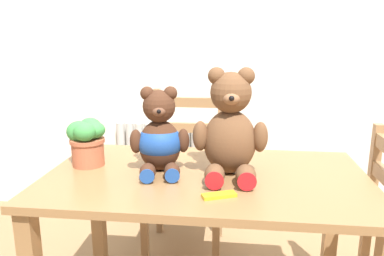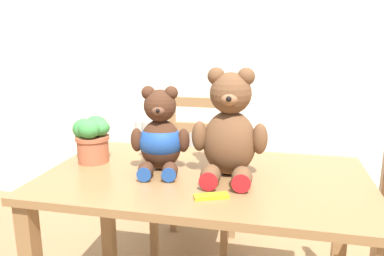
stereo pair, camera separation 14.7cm
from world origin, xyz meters
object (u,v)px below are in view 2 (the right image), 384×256
potted_plant (92,136)px  chocolate_bar (211,196)px  wooden_chair_behind (198,177)px  teddy_bear_left (160,137)px  teddy_bear_right (229,131)px

potted_plant → chocolate_bar: bearing=-25.3°
potted_plant → chocolate_bar: potted_plant is taller
wooden_chair_behind → potted_plant: (-0.32, -0.69, 0.41)m
teddy_bear_left → chocolate_bar: size_ratio=2.90×
potted_plant → chocolate_bar: size_ratio=1.66×
wooden_chair_behind → teddy_bear_left: teddy_bear_left is taller
wooden_chair_behind → teddy_bear_left: bearing=89.3°
wooden_chair_behind → teddy_bear_right: teddy_bear_right is taller
wooden_chair_behind → chocolate_bar: bearing=104.2°
teddy_bear_left → wooden_chair_behind: bearing=-101.3°
wooden_chair_behind → teddy_bear_right: bearing=110.5°
chocolate_bar → potted_plant: bearing=154.7°
teddy_bear_right → chocolate_bar: size_ratio=3.55×
teddy_bear_left → teddy_bear_right: size_ratio=0.82×
chocolate_bar → teddy_bear_right: bearing=82.8°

